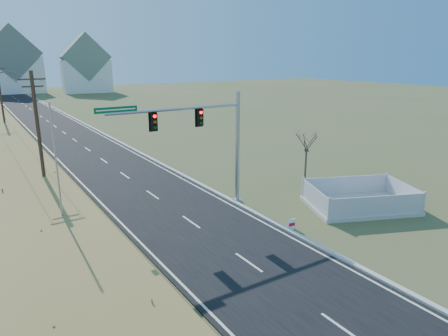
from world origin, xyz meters
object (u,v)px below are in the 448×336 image
Objects in this scene: traffic_signal_mast at (213,140)px; flagpole at (59,186)px; bare_tree at (307,141)px; fence_enclosure at (359,203)px; open_sign at (292,224)px.

flagpole is (-9.60, 0.68, -1.64)m from traffic_signal_mast.
traffic_signal_mast is 2.04× the size of bare_tree.
bare_tree is at bearing 117.78° from fence_enclosure.
traffic_signal_mast reaches higher than fence_enclosure.
open_sign is 8.63m from bare_tree.
fence_enclosure is 12.04× the size of open_sign.
flagpole is at bearing 156.55° from open_sign.
open_sign is at bearing -70.74° from traffic_signal_mast.
flagpole reaches higher than open_sign.
traffic_signal_mast is 1.27× the size of flagpole.
open_sign is 0.09× the size of flagpole.
flagpole reaches higher than bare_tree.
traffic_signal_mast reaches higher than open_sign.
bare_tree reaches higher than open_sign.
traffic_signal_mast is 9.76m from flagpole.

